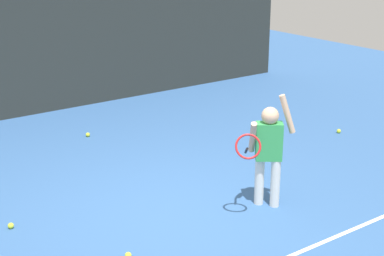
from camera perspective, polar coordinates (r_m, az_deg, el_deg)
The scene contains 10 objects.
ground_plane at distance 6.73m, azimuth -1.56°, elevation -8.66°, with size 20.00×20.00×0.00m, color #335B93.
back_fence_windscreen at distance 10.40m, azimuth -16.71°, elevation 9.04°, with size 11.51×0.08×2.99m, color #282D2B.
fence_post_2 at distance 10.44m, azimuth -16.86°, elevation 9.48°, with size 0.09×0.09×3.14m, color slate.
fence_post_3 at distance 11.64m, azimuth -3.57°, elevation 11.10°, with size 0.09×0.09×3.14m, color slate.
fence_post_4 at distance 13.34m, azimuth 6.89°, elevation 11.95°, with size 0.09×0.09×3.14m, color slate.
tennis_player at distance 6.77m, azimuth 7.38°, elevation -1.92°, with size 0.89×0.51×1.35m.
tennis_ball_0 at distance 9.70m, azimuth 14.06°, elevation -0.29°, with size 0.07×0.07×0.07m, color #CCE033.
tennis_ball_1 at distance 5.98m, azimuth -6.21°, elevation -12.19°, with size 0.07×0.07×0.07m, color #CCE033.
tennis_ball_3 at distance 9.39m, azimuth -10.08°, elevation -0.64°, with size 0.07×0.07×0.07m, color #CCE033.
tennis_ball_4 at distance 6.77m, azimuth -17.18°, elevation -9.05°, with size 0.07×0.07×0.07m, color #CCE033.
Camera 1 is at (-3.34, -4.96, 3.08)m, focal length 54.95 mm.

